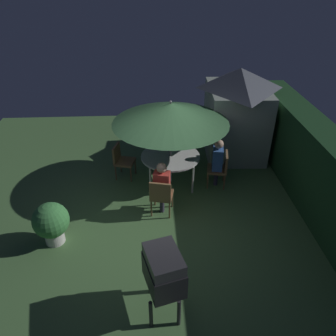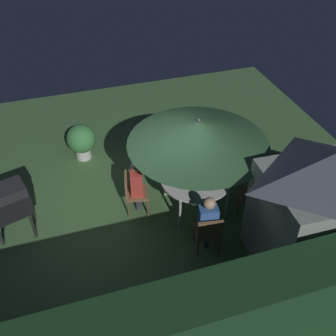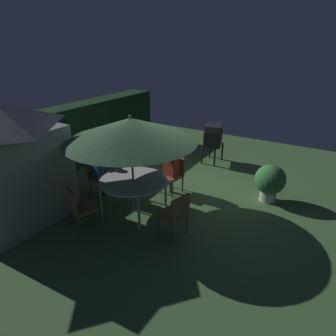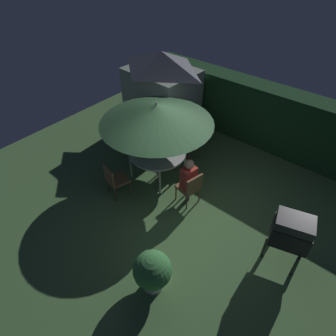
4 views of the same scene
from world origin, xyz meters
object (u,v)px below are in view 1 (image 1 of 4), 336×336
at_px(patio_umbrella, 171,113).
at_px(chair_near_shed, 161,195).
at_px(patio_table, 170,157).
at_px(bbq_grill, 164,271).
at_px(chair_toward_house, 122,159).
at_px(person_in_red, 162,182).
at_px(person_in_blue, 218,158).
at_px(chair_far_side, 220,167).
at_px(potted_plant_by_shed, 51,222).
at_px(garden_shed, 236,112).
at_px(chair_toward_hedge, 186,143).

relative_size(patio_umbrella, chair_near_shed, 3.00).
xyz_separation_m(patio_table, bbq_grill, (3.59, -0.31, 0.13)).
distance_m(chair_toward_house, person_in_red, 1.79).
relative_size(patio_table, chair_toward_house, 1.60).
xyz_separation_m(bbq_grill, person_in_blue, (-3.40, 1.44, -0.06)).
bearing_deg(bbq_grill, person_in_blue, 157.02).
bearing_deg(person_in_blue, patio_umbrella, -99.67).
distance_m(patio_umbrella, chair_toward_house, 1.85).
relative_size(chair_far_side, potted_plant_by_shed, 1.00).
bearing_deg(person_in_blue, potted_plant_by_shed, -62.97).
bearing_deg(bbq_grill, garden_shed, 156.27).
height_order(patio_table, person_in_blue, person_in_blue).
height_order(bbq_grill, person_in_blue, person_in_blue).
height_order(chair_near_shed, chair_toward_hedge, same).
bearing_deg(chair_far_side, patio_table, -99.67).
height_order(garden_shed, chair_toward_house, garden_shed).
relative_size(garden_shed, potted_plant_by_shed, 2.72).
distance_m(chair_toward_hedge, person_in_red, 2.40).
xyz_separation_m(chair_near_shed, chair_toward_house, (-1.57, -0.95, 0.00)).
height_order(chair_toward_hedge, person_in_blue, person_in_blue).
bearing_deg(chair_toward_hedge, chair_near_shed, -18.41).
xyz_separation_m(potted_plant_by_shed, person_in_red, (-0.83, 2.17, 0.27)).
height_order(chair_toward_house, person_in_blue, person_in_blue).
xyz_separation_m(bbq_grill, person_in_red, (-2.42, 0.06, -0.06)).
bearing_deg(patio_table, person_in_blue, 80.33).
distance_m(person_in_red, person_in_blue, 1.70).
bearing_deg(person_in_red, bbq_grill, -1.42).
bearing_deg(chair_near_shed, person_in_blue, 127.26).
bearing_deg(person_in_blue, chair_toward_house, -102.12).
relative_size(chair_far_side, chair_toward_hedge, 1.00).
bearing_deg(garden_shed, potted_plant_by_shed, -51.12).
relative_size(patio_umbrella, person_in_red, 2.14).
bearing_deg(bbq_grill, chair_far_side, 155.73).
height_order(chair_near_shed, chair_far_side, same).
relative_size(patio_table, potted_plant_by_shed, 1.59).
xyz_separation_m(garden_shed, chair_toward_house, (1.19, -3.15, -0.73)).
height_order(chair_near_shed, person_in_red, person_in_red).
height_order(garden_shed, chair_near_shed, garden_shed).
xyz_separation_m(patio_umbrella, person_in_red, (1.17, -0.25, -1.09)).
distance_m(chair_near_shed, chair_far_side, 1.82).
distance_m(patio_table, potted_plant_by_shed, 3.15).
bearing_deg(patio_table, chair_toward_hedge, 155.00).
bearing_deg(person_in_red, garden_shed, 140.83).
distance_m(chair_near_shed, potted_plant_by_shed, 2.27).
relative_size(patio_table, bbq_grill, 1.20).
xyz_separation_m(bbq_grill, chair_toward_house, (-3.91, -0.91, -0.33)).
height_order(chair_near_shed, person_in_blue, person_in_blue).
height_order(patio_umbrella, chair_far_side, patio_umbrella).
bearing_deg(patio_umbrella, chair_toward_hedge, 155.00).
bearing_deg(potted_plant_by_shed, person_in_red, 110.94).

